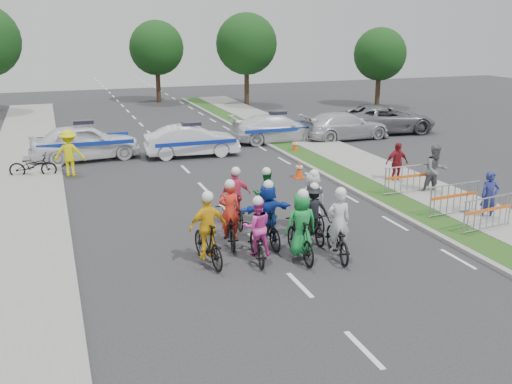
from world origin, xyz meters
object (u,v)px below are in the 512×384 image
object	(u,v)px
marshal_hiviz	(69,153)
parked_bike	(33,166)
rider_7	(312,207)
tree_2	(380,54)
cone_1	(295,146)
barrier_1	(454,200)
rider_2	(257,237)
police_car_2	(278,128)
spectator_1	(436,170)
barrier_0	(488,215)
civilian_sedan	(345,126)
tree_4	(156,48)
civilian_suv	(385,119)
spectator_2	(397,163)
spectator_0	(489,197)
police_car_0	(85,142)
rider_3	(208,236)
rider_4	(312,218)
rider_6	(229,223)
rider_1	(301,232)
rider_0	(337,234)
police_car_1	(192,141)
rider_9	(235,203)
barrier_2	(408,181)
rider_8	(265,202)
tree_1	(246,44)
rider_5	(267,218)
cone_0	(299,170)

from	to	relation	value
marshal_hiviz	parked_bike	distance (m)	1.54
rider_7	tree_2	world-z (taller)	tree_2
cone_1	barrier_1	bearing A→B (deg)	-84.86
rider_2	police_car_2	xyz separation A→B (m)	(6.42, 14.42, 0.06)
spectator_1	cone_1	bearing A→B (deg)	107.83
rider_7	barrier_0	size ratio (longest dim) A/B	0.96
civilian_sedan	police_car_2	bearing A→B (deg)	78.83
parked_bike	tree_4	distance (m)	23.36
police_car_2	civilian_suv	size ratio (longest dim) A/B	0.87
rider_7	marshal_hiviz	distance (m)	11.26
spectator_2	rider_2	bearing A→B (deg)	-143.36
spectator_0	police_car_0	bearing A→B (deg)	147.12
barrier_1	cone_1	distance (m)	10.56
rider_3	spectator_2	distance (m)	10.26
rider_4	cone_1	size ratio (longest dim) A/B	2.50
rider_6	police_car_2	world-z (taller)	rider_6
rider_1	police_car_2	bearing A→B (deg)	-107.12
rider_0	police_car_1	size ratio (longest dim) A/B	0.46
rider_9	tree_4	bearing A→B (deg)	-93.17
tree_4	rider_4	bearing A→B (deg)	-92.67
rider_9	barrier_2	xyz separation A→B (m)	(6.85, 0.93, -0.17)
rider_8	barrier_2	xyz separation A→B (m)	(5.91, 1.05, -0.12)
rider_9	tree_2	size ratio (longest dim) A/B	0.33
rider_4	tree_4	world-z (taller)	tree_4
marshal_hiviz	cone_1	world-z (taller)	marshal_hiviz
barrier_1	spectator_1	bearing A→B (deg)	67.20
tree_4	rider_1	bearing A→B (deg)	-94.13
spectator_2	barrier_2	distance (m)	1.65
parked_bike	barrier_0	bearing A→B (deg)	-120.53
rider_9	tree_1	world-z (taller)	tree_1
rider_9	cone_1	world-z (taller)	rider_9
rider_5	rider_9	bearing A→B (deg)	-82.81
spectator_0	marshal_hiviz	distance (m)	15.92
rider_7	spectator_1	xyz separation A→B (m)	(5.78, 1.83, 0.19)
rider_7	barrier_2	world-z (taller)	rider_7
spectator_0	rider_1	bearing A→B (deg)	-157.03
rider_6	barrier_2	distance (m)	7.84
cone_0	tree_2	distance (m)	22.22
rider_0	barrier_0	world-z (taller)	rider_0
spectator_1	civilian_suv	bearing A→B (deg)	70.81
rider_6	barrier_2	bearing A→B (deg)	-153.17
rider_3	barrier_1	size ratio (longest dim) A/B	1.00
rider_9	parked_bike	size ratio (longest dim) A/B	1.01
rider_7	barrier_0	world-z (taller)	rider_7
parked_bike	spectator_0	bearing A→B (deg)	-116.59
barrier_1	tree_4	world-z (taller)	tree_4
rider_4	marshal_hiviz	bearing A→B (deg)	-55.88
civilian_sedan	spectator_0	xyz separation A→B (m)	(-2.14, -13.38, 0.08)
rider_3	spectator_0	world-z (taller)	rider_3
marshal_hiviz	barrier_1	bearing A→B (deg)	154.63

